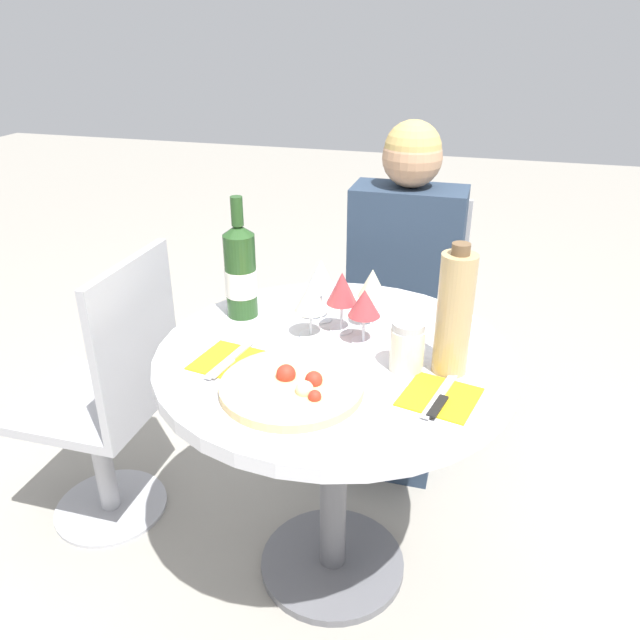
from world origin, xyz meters
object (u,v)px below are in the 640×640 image
Objects in this scene: dining_table at (334,398)px; seated_diner at (399,316)px; chair_behind_diner at (404,326)px; wine_bottle at (241,271)px; pizza_large at (292,386)px; chair_empty_side at (111,403)px; tall_carafe at (454,314)px.

seated_diner reaches higher than dining_table.
wine_bottle reaches higher than chair_behind_diner.
wine_bottle is at bearing 54.65° from seated_diner.
chair_behind_diner is (0.06, 0.77, -0.16)m from dining_table.
dining_table is 2.78× the size of pizza_large.
wine_bottle is (0.39, 0.10, 0.42)m from chair_empty_side.
seated_diner reaches higher than pizza_large.
pizza_large is at bearing -109.69° from chair_empty_side.
wine_bottle is at bearing 165.29° from tall_carafe.
tall_carafe is (0.21, -0.78, 0.44)m from chair_behind_diner.
chair_behind_diner is 2.68× the size of wine_bottle.
dining_table is 0.79m from chair_behind_diner.
wine_bottle is (-0.29, 0.13, 0.26)m from dining_table.
chair_empty_side reaches higher than dining_table.
dining_table is at bearing -92.91° from chair_empty_side.
pizza_large reaches higher than dining_table.
chair_empty_side is 0.58m from wine_bottle.
chair_behind_diner is at bearing 60.82° from wine_bottle.
chair_empty_side is at bearing 38.67° from seated_diner.
chair_behind_diner is 0.92m from tall_carafe.
tall_carafe reaches higher than chair_empty_side.
seated_diner is 0.96m from chair_empty_side.
dining_table is 0.39m from tall_carafe.
chair_behind_diner reaches higher than pizza_large.
dining_table is 0.70m from chair_empty_side.
tall_carafe is at bearing -14.71° from wine_bottle.
pizza_large is (-0.04, -0.19, 0.14)m from dining_table.
pizza_large is at bearing -102.71° from dining_table.
dining_table is 2.67× the size of wine_bottle.
tall_carafe is (0.95, -0.05, 0.44)m from chair_empty_side.
dining_table is at bearing 84.18° from seated_diner.
tall_carafe is (0.56, -0.15, 0.02)m from wine_bottle.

